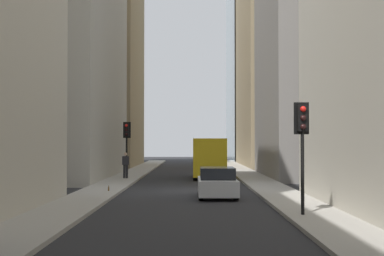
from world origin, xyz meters
TOP-DOWN VIEW (x-y plane):
  - ground_plane at (0.00, 0.00)m, footprint 135.00×135.00m
  - sidewalk_right at (0.00, 4.50)m, footprint 90.00×2.20m
  - sidewalk_left at (0.00, -4.50)m, footprint 90.00×2.20m
  - building_left_far at (30.92, -10.60)m, footprint 19.45×10.00m
  - building_right_far at (29.46, 10.59)m, footprint 14.69×10.50m
  - building_right_midfar at (10.59, 10.59)m, footprint 17.38×10.50m
  - delivery_truck at (10.15, -1.40)m, footprint 6.46×2.25m
  - sedan_silver at (-3.52, -1.40)m, footprint 4.30×1.78m
  - traffic_light_foreground at (-10.71, -3.98)m, footprint 0.43×0.52m
  - traffic_light_midblock at (8.31, 4.28)m, footprint 0.43×0.52m
  - pedestrian at (8.15, 4.33)m, footprint 0.26×0.44m
  - discarded_bottle at (-1.64, 3.98)m, footprint 0.07×0.07m

SIDE VIEW (x-z plane):
  - ground_plane at x=0.00m, z-range 0.00..0.00m
  - sidewalk_right at x=0.00m, z-range 0.00..0.14m
  - sidewalk_left at x=0.00m, z-range 0.00..0.14m
  - discarded_bottle at x=-1.64m, z-range 0.11..0.38m
  - sedan_silver at x=-3.52m, z-range -0.04..1.37m
  - pedestrian at x=8.15m, z-range 0.22..1.98m
  - delivery_truck at x=10.15m, z-range 0.04..2.88m
  - traffic_light_foreground at x=-10.71m, z-range 1.04..4.86m
  - traffic_light_midblock at x=8.31m, z-range 1.04..4.88m
  - building_right_midfar at x=10.59m, z-range 0.01..20.09m
  - building_left_far at x=30.92m, z-range 0.00..22.48m
  - building_right_far at x=29.46m, z-range 0.01..25.49m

